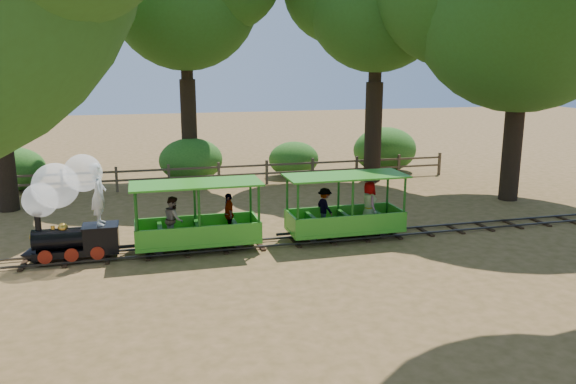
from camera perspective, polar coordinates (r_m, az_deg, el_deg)
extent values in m
plane|color=#A37546|center=(15.73, 0.73, -5.18)|extent=(90.00, 90.00, 0.00)
cube|color=#3F3D3A|center=(15.43, 1.03, -5.25)|extent=(22.00, 0.05, 0.05)
cube|color=#3F3D3A|center=(15.98, 0.44, -4.61)|extent=(22.00, 0.05, 0.05)
cube|color=#382314|center=(15.72, 0.73, -5.09)|extent=(0.12, 1.00, 0.05)
cube|color=#382314|center=(15.23, -17.83, -6.33)|extent=(0.12, 1.00, 0.05)
cube|color=#382314|center=(17.67, 16.57, -3.61)|extent=(0.12, 1.00, 0.05)
cube|color=black|center=(15.22, -20.65, -5.59)|extent=(2.06, 0.66, 0.17)
cylinder|color=black|center=(15.16, -21.99, -4.40)|extent=(1.31, 0.52, 0.52)
cylinder|color=black|center=(15.11, -24.07, -2.79)|extent=(0.15, 0.15, 0.41)
sphere|color=gold|center=(15.07, -21.90, -3.37)|extent=(0.24, 0.24, 0.24)
cylinder|color=gold|center=(15.10, -22.79, -3.34)|extent=(0.09, 0.09, 0.09)
cube|color=black|center=(15.06, -18.45, -4.24)|extent=(0.84, 0.66, 0.52)
cube|color=black|center=(14.99, -18.52, -3.23)|extent=(0.89, 0.71, 0.04)
cone|color=black|center=(15.39, -24.83, -5.83)|extent=(0.42, 0.60, 0.60)
cylinder|color=gold|center=(15.24, -24.57, -4.18)|extent=(0.09, 0.13, 0.13)
cylinder|color=maroon|center=(14.99, -23.45, -6.10)|extent=(0.34, 0.06, 0.34)
cylinder|color=maroon|center=(15.63, -23.11, -5.32)|extent=(0.34, 0.06, 0.34)
cylinder|color=maroon|center=(14.91, -21.13, -6.00)|extent=(0.34, 0.06, 0.34)
cylinder|color=maroon|center=(15.55, -20.88, -5.22)|extent=(0.34, 0.06, 0.34)
cylinder|color=maroon|center=(14.85, -18.79, -5.90)|extent=(0.34, 0.06, 0.34)
cylinder|color=maroon|center=(15.49, -18.64, -5.12)|extent=(0.34, 0.06, 0.34)
sphere|color=white|center=(15.02, -23.88, -0.76)|extent=(0.84, 0.84, 0.84)
sphere|color=white|center=(14.94, -22.54, 0.59)|extent=(1.12, 1.12, 1.12)
sphere|color=white|center=(14.86, -20.11, 1.83)|extent=(0.94, 0.94, 0.94)
imported|color=silver|center=(14.82, -18.69, -0.20)|extent=(0.38, 0.58, 1.58)
cube|color=green|center=(15.17, -9.12, -4.80)|extent=(3.24, 1.24, 0.10)
cube|color=#175613|center=(15.20, -9.11, -5.21)|extent=(2.92, 0.48, 0.13)
cube|color=green|center=(14.53, -8.92, -4.40)|extent=(3.24, 0.06, 0.48)
cube|color=green|center=(15.64, -9.38, -3.18)|extent=(3.24, 0.06, 0.48)
cube|color=green|center=(14.78, -9.33, 0.85)|extent=(3.39, 1.38, 0.05)
cylinder|color=#175613|center=(14.36, -15.15, -2.93)|extent=(0.07, 0.07, 1.53)
cylinder|color=#175613|center=(15.44, -15.15, -1.83)|extent=(0.07, 0.07, 1.53)
cylinder|color=#175613|center=(14.64, -2.97, -2.18)|extent=(0.07, 0.07, 1.53)
cylinder|color=#175613|center=(15.71, -3.82, -1.16)|extent=(0.07, 0.07, 1.53)
cube|color=#175613|center=(15.04, -12.85, -4.16)|extent=(0.11, 1.05, 0.38)
cube|color=#175613|center=(15.10, -9.15, -3.94)|extent=(0.11, 1.05, 0.38)
cube|color=#175613|center=(15.22, -5.50, -3.70)|extent=(0.11, 1.05, 0.38)
cylinder|color=black|center=(14.83, -12.99, -5.70)|extent=(0.27, 0.06, 0.27)
cylinder|color=black|center=(15.44, -13.08, -4.95)|extent=(0.27, 0.06, 0.27)
cylinder|color=black|center=(15.01, -5.03, -5.18)|extent=(0.27, 0.06, 0.27)
cylinder|color=black|center=(15.62, -5.44, -4.47)|extent=(0.27, 0.06, 0.27)
imported|color=gray|center=(14.82, -11.55, -2.71)|extent=(0.49, 0.61, 1.20)
imported|color=gray|center=(15.21, -6.04, -2.23)|extent=(0.28, 0.67, 1.14)
cube|color=green|center=(16.08, 5.77, -3.69)|extent=(3.24, 1.24, 0.10)
cube|color=#175613|center=(16.11, 5.76, -4.08)|extent=(2.92, 0.48, 0.13)
cube|color=green|center=(15.47, 6.55, -3.26)|extent=(3.24, 0.06, 0.48)
cube|color=green|center=(16.52, 5.09, -2.19)|extent=(3.24, 0.06, 0.48)
cube|color=green|center=(15.71, 5.90, 1.65)|extent=(3.39, 1.38, 0.05)
cylinder|color=#175613|center=(14.89, 1.02, -1.92)|extent=(0.07, 0.07, 1.53)
cylinder|color=#175613|center=(15.94, -0.09, -0.93)|extent=(0.07, 0.07, 1.53)
cylinder|color=#175613|center=(15.99, 11.74, -1.16)|extent=(0.07, 0.07, 1.53)
cylinder|color=#175613|center=(16.97, 10.06, -0.28)|extent=(0.07, 0.07, 1.53)
cube|color=#175613|center=(15.70, 2.46, -3.13)|extent=(0.11, 1.05, 0.38)
cube|color=#175613|center=(16.01, 5.79, -2.87)|extent=(0.11, 1.05, 0.38)
cube|color=#175613|center=(16.37, 8.99, -2.62)|extent=(0.11, 1.05, 0.38)
cylinder|color=black|center=(15.48, 2.58, -4.59)|extent=(0.27, 0.06, 0.27)
cylinder|color=black|center=(16.07, 1.88, -3.92)|extent=(0.27, 0.06, 0.27)
cylinder|color=black|center=(16.20, 9.62, -3.97)|extent=(0.27, 0.06, 0.27)
cylinder|color=black|center=(16.76, 8.71, -3.36)|extent=(0.27, 0.06, 0.27)
imported|color=gray|center=(16.05, 3.75, -1.49)|extent=(0.55, 0.78, 1.09)
imported|color=gray|center=(16.10, 8.23, -1.20)|extent=(0.42, 0.63, 1.28)
cylinder|color=#2D2116|center=(21.12, -26.95, 3.13)|extent=(0.70, 0.70, 3.64)
cylinder|color=#2D2116|center=(24.15, -10.00, 6.14)|extent=(0.66, 0.66, 4.28)
cylinder|color=#2D2116|center=(24.01, -10.32, 14.14)|extent=(0.50, 0.50, 2.45)
cylinder|color=#2D2116|center=(24.05, 8.64, 6.02)|extent=(0.72, 0.72, 4.17)
cylinder|color=#2D2116|center=(23.90, 8.91, 13.83)|extent=(0.54, 0.54, 2.38)
sphere|color=#2A571B|center=(24.03, 9.08, 18.73)|extent=(5.75, 5.75, 5.75)
cylinder|color=#2D2116|center=(21.95, 21.80, 4.07)|extent=(0.68, 0.68, 3.75)
cylinder|color=#2D2116|center=(21.75, 22.45, 11.76)|extent=(0.51, 0.51, 2.14)
cube|color=brown|center=(23.37, -26.85, 0.65)|extent=(0.10, 0.10, 1.00)
cube|color=brown|center=(23.02, -21.99, 0.94)|extent=(0.10, 0.10, 1.00)
cube|color=brown|center=(22.85, -17.01, 1.23)|extent=(0.10, 0.10, 1.00)
cube|color=brown|center=(22.85, -12.00, 1.51)|extent=(0.10, 0.10, 1.00)
cube|color=brown|center=(23.03, -7.03, 1.78)|extent=(0.10, 0.10, 1.00)
cube|color=brown|center=(23.38, -2.17, 2.03)|extent=(0.10, 0.10, 1.00)
cube|color=brown|center=(23.89, 2.52, 2.26)|extent=(0.10, 0.10, 1.00)
cube|color=brown|center=(24.55, 6.98, 2.47)|extent=(0.10, 0.10, 1.00)
cube|color=brown|center=(25.35, 11.19, 2.64)|extent=(0.10, 0.10, 1.00)
cube|color=brown|center=(26.28, 15.12, 2.80)|extent=(0.10, 0.10, 1.00)
cube|color=brown|center=(23.13, -4.60, 2.64)|extent=(18.00, 0.06, 0.08)
cube|color=brown|center=(23.19, -4.58, 1.79)|extent=(18.00, 0.06, 0.08)
ellipsoid|color=#2D6B1E|center=(24.54, -26.19, 2.10)|extent=(2.50, 1.92, 1.73)
ellipsoid|color=#2D6B1E|center=(24.12, -9.83, 3.22)|extent=(2.68, 2.06, 1.86)
ellipsoid|color=#2D6B1E|center=(24.93, 0.58, 3.36)|extent=(2.24, 1.73, 1.55)
ellipsoid|color=#2D6B1E|center=(26.39, 9.82, 4.27)|extent=(2.99, 2.30, 2.07)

